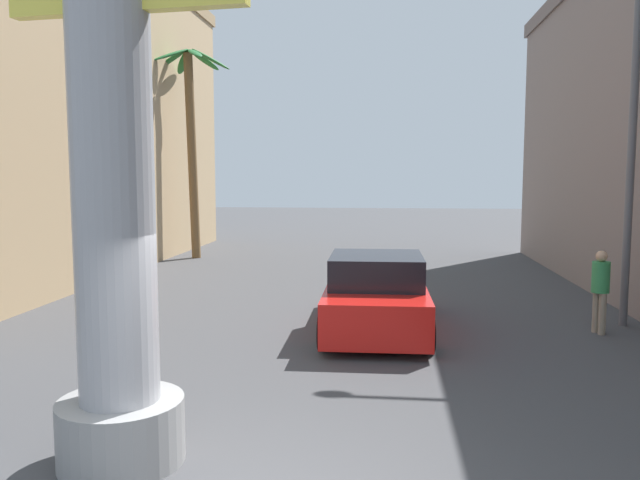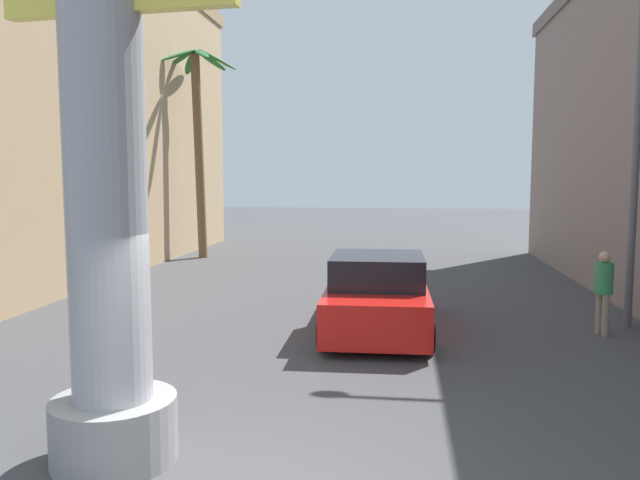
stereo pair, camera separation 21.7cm
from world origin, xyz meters
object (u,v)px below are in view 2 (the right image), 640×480
Objects in this scene: car_lead at (377,295)px; palm_tree_far_left at (198,126)px; neon_sign_pole at (102,62)px; street_lamp at (622,99)px; pedestrian_mid_right at (604,286)px.

palm_tree_far_left is at bearing 124.39° from car_lead.
street_lamp is at bearing 43.79° from neon_sign_pole.
neon_sign_pole is 1.26× the size of palm_tree_far_left.
street_lamp is 6.29m from car_lead.
street_lamp is 4.71× the size of pedestrian_mid_right.
street_lamp reaches higher than pedestrian_mid_right.
car_lead is at bearing -55.61° from palm_tree_far_left.
pedestrian_mid_right is (11.53, -10.33, -4.01)m from palm_tree_far_left.
street_lamp is 1.00× the size of palm_tree_far_left.
pedestrian_mid_right is (4.40, 0.10, 0.26)m from car_lead.
neon_sign_pole is at bearing -137.80° from pedestrian_mid_right.
neon_sign_pole is 7.69m from car_lead.
car_lead is 4.41m from pedestrian_mid_right.
palm_tree_far_left reaches higher than car_lead.
neon_sign_pole is 10.33m from street_lamp.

